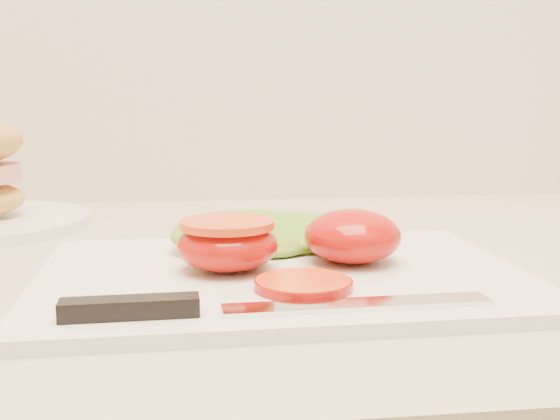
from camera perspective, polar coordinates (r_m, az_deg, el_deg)
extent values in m
cube|color=silver|center=(0.54, 0.14, -5.42)|extent=(0.37, 0.27, 0.01)
ellipsoid|color=#AF1000|center=(0.56, 5.92, -2.12)|extent=(0.08, 0.08, 0.04)
ellipsoid|color=#AF1000|center=(0.54, -4.30, -2.88)|extent=(0.08, 0.08, 0.04)
cylinder|color=red|center=(0.53, -4.32, -1.15)|extent=(0.07, 0.07, 0.01)
cylinder|color=#EE5322|center=(0.49, 1.92, -6.05)|extent=(0.07, 0.07, 0.01)
ellipsoid|color=#6CA62C|center=(0.61, -2.37, -1.97)|extent=(0.15, 0.11, 0.03)
ellipsoid|color=#6CA62C|center=(0.62, 1.80, -1.86)|extent=(0.13, 0.12, 0.02)
cube|color=silver|center=(0.45, 6.36, -7.63)|extent=(0.17, 0.03, 0.00)
cube|color=black|center=(0.44, -12.11, -7.77)|extent=(0.08, 0.02, 0.01)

